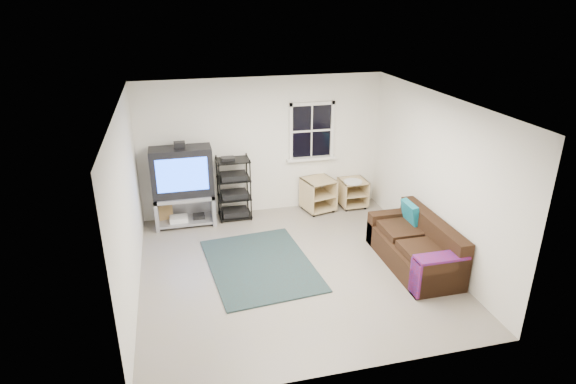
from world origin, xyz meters
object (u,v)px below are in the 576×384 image
object	(u,v)px
side_table_right	(352,191)
av_rack	(234,192)
tv_unit	(183,180)
side_table_left	(317,193)
sofa	(416,248)

from	to	relation	value
side_table_right	av_rack	bearing A→B (deg)	179.80
av_rack	side_table_right	bearing A→B (deg)	-0.20
tv_unit	av_rack	world-z (taller)	tv_unit
tv_unit	side_table_left	size ratio (longest dim) A/B	2.37
tv_unit	side_table_left	distance (m)	2.60
av_rack	sofa	distance (m)	3.48
side_table_left	sofa	size ratio (longest dim) A/B	0.36
side_table_left	sofa	bearing A→B (deg)	-69.65
av_rack	sofa	xyz separation A→B (m)	(2.51, -2.40, -0.23)
sofa	tv_unit	bearing A→B (deg)	145.64
side_table_left	side_table_right	bearing A→B (deg)	0.49
av_rack	side_table_left	bearing A→B (deg)	-0.51
tv_unit	side_table_right	distance (m)	3.33
tv_unit	sofa	bearing A→B (deg)	-34.36
av_rack	sofa	bearing A→B (deg)	-43.71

